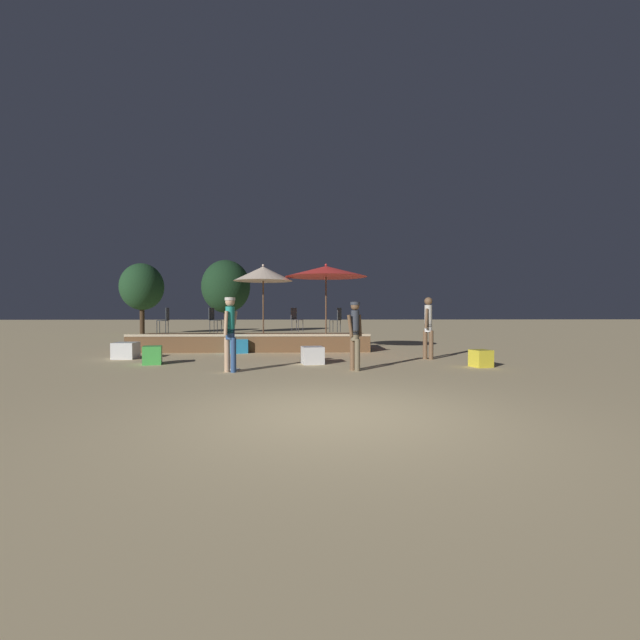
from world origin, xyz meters
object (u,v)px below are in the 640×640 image
cube_seat_4 (126,350)px  bistro_chair_3 (295,317)px  person_2 (428,325)px  bistro_chair_2 (337,317)px  person_1 (355,332)px  background_tree_0 (142,287)px  person_0 (230,330)px  patio_umbrella_1 (326,272)px  cube_seat_3 (152,355)px  patio_umbrella_0 (263,274)px  frisbee_disc (235,369)px  cube_seat_2 (238,346)px  bistro_chair_1 (213,318)px  background_tree_1 (226,287)px  bistro_chair_0 (165,318)px  cube_seat_0 (312,355)px  cube_seat_1 (481,358)px

cube_seat_4 → bistro_chair_3: 6.10m
person_2 → bistro_chair_2: size_ratio=2.03×
person_1 → background_tree_0: background_tree_0 is taller
person_0 → patio_umbrella_1: bearing=-95.3°
patio_umbrella_1 → cube_seat_3: (-4.77, -3.09, -2.52)m
patio_umbrella_0 → bistro_chair_2: 3.16m
patio_umbrella_0 → frisbee_disc: 5.36m
cube_seat_4 → frisbee_disc: 4.45m
cube_seat_2 → bistro_chair_1: size_ratio=0.80×
person_0 → background_tree_0: (-8.27, 16.52, 1.88)m
person_0 → bistro_chair_1: size_ratio=1.94×
patio_umbrella_0 → background_tree_0: (-8.54, 11.53, 0.16)m
background_tree_0 → background_tree_1: size_ratio=0.93×
bistro_chair_0 → background_tree_0: 12.48m
cube_seat_0 → bistro_chair_1: bearing=130.2°
cube_seat_4 → bistro_chair_2: bearing=23.9°
frisbee_disc → cube_seat_3: bearing=153.8°
cube_seat_3 → person_2: (7.69, 0.95, 0.77)m
cube_seat_2 → frisbee_disc: cube_seat_2 is taller
patio_umbrella_0 → cube_seat_0: size_ratio=4.71×
patio_umbrella_1 → person_2: (2.91, -2.14, -1.75)m
cube_seat_1 → person_0: (-6.20, -0.72, 0.77)m
bistro_chair_0 → cube_seat_4: bearing=-11.3°
cube_seat_3 → bistro_chair_2: 6.83m
person_2 → frisbee_disc: person_2 is taller
person_0 → bistro_chair_2: size_ratio=1.94×
cube_seat_1 → bistro_chair_1: bearing=147.6°
cube_seat_3 → patio_umbrella_0: bearing=53.1°
background_tree_0 → bistro_chair_0: bearing=-65.8°
patio_umbrella_1 → bistro_chair_2: patio_umbrella_1 is taller
bistro_chair_2 → person_2: bearing=63.2°
bistro_chair_2 → bistro_chair_3: (-1.56, 0.53, 0.00)m
bistro_chair_1 → cube_seat_1: bearing=-104.5°
bistro_chair_1 → bistro_chair_2: bearing=-70.6°
cube_seat_2 → bistro_chair_0: (-2.67, 0.75, 0.94)m
cube_seat_1 → cube_seat_4: (-9.81, 2.18, 0.03)m
cube_seat_3 → frisbee_disc: 2.65m
cube_seat_3 → person_2: person_2 is taller
frisbee_disc → background_tree_0: size_ratio=0.05×
cube_seat_1 → background_tree_0: size_ratio=0.13×
bistro_chair_0 → frisbee_disc: 5.96m
patio_umbrella_0 → person_0: 5.28m
cube_seat_1 → frisbee_disc: cube_seat_1 is taller
background_tree_0 → background_tree_1: bearing=11.8°
cube_seat_3 → cube_seat_1: bearing=-5.4°
person_1 → person_2: person_2 is taller
patio_umbrella_1 → frisbee_disc: patio_umbrella_1 is taller
cube_seat_0 → bistro_chair_3: (-0.57, 4.83, 0.94)m
cube_seat_1 → person_0: person_0 is taller
cube_seat_1 → bistro_chair_1: size_ratio=0.61×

